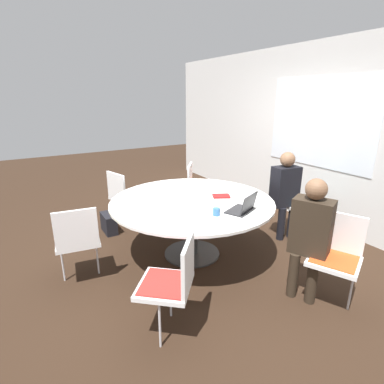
{
  "coord_description": "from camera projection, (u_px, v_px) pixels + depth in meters",
  "views": [
    {
      "loc": [
        2.93,
        -1.75,
        1.94
      ],
      "look_at": [
        0.0,
        0.0,
        0.83
      ],
      "focal_mm": 28.0,
      "sensor_mm": 36.0,
      "label": 1
    }
  ],
  "objects": [
    {
      "name": "ground_plane",
      "position": [
        192.0,
        254.0,
        3.84
      ],
      "size": [
        16.0,
        16.0,
        0.0
      ],
      "primitive_type": "plane",
      "color": "black"
    },
    {
      "name": "wall_back",
      "position": [
        319.0,
        136.0,
        4.52
      ],
      "size": [
        8.0,
        0.07,
        2.7
      ],
      "color": "silver",
      "rests_on": "ground_plane"
    },
    {
      "name": "conference_table",
      "position": [
        192.0,
        208.0,
        3.65
      ],
      "size": [
        1.97,
        1.97,
        0.73
      ],
      "color": "#333333",
      "rests_on": "ground_plane"
    },
    {
      "name": "chair_0",
      "position": [
        337.0,
        252.0,
        2.84
      ],
      "size": [
        0.57,
        0.56,
        0.87
      ],
      "rotation": [
        0.0,
        0.0,
        3.56
      ],
      "color": "white",
      "rests_on": "ground_plane"
    },
    {
      "name": "chair_1",
      "position": [
        294.0,
        198.0,
        4.34
      ],
      "size": [
        0.48,
        0.49,
        0.87
      ],
      "rotation": [
        0.0,
        0.0,
        4.57
      ],
      "color": "white",
      "rests_on": "ground_plane"
    },
    {
      "name": "chair_2",
      "position": [
        198.0,
        185.0,
        4.95
      ],
      "size": [
        0.6,
        0.6,
        0.87
      ],
      "rotation": [
        0.0,
        0.0,
        5.63
      ],
      "color": "white",
      "rests_on": "ground_plane"
    },
    {
      "name": "chair_3",
      "position": [
        124.0,
        194.0,
        4.5
      ],
      "size": [
        0.54,
        0.53,
        0.87
      ],
      "rotation": [
        0.0,
        0.0,
        6.57
      ],
      "color": "white",
      "rests_on": "ground_plane"
    },
    {
      "name": "chair_4",
      "position": [
        77.0,
        237.0,
        3.13
      ],
      "size": [
        0.48,
        0.49,
        0.87
      ],
      "rotation": [
        0.0,
        0.0,
        7.71
      ],
      "color": "white",
      "rests_on": "ground_plane"
    },
    {
      "name": "chair_5",
      "position": [
        173.0,
        279.0,
        2.42
      ],
      "size": [
        0.61,
        0.61,
        0.87
      ],
      "rotation": [
        0.0,
        0.0,
        8.72
      ],
      "color": "white",
      "rests_on": "ground_plane"
    },
    {
      "name": "person_0",
      "position": [
        311.0,
        230.0,
        2.85
      ],
      "size": [
        0.42,
        0.35,
        1.22
      ],
      "rotation": [
        0.0,
        0.0,
        3.56
      ],
      "color": "#2D2319",
      "rests_on": "ground_plane"
    },
    {
      "name": "person_1",
      "position": [
        286.0,
        188.0,
        4.12
      ],
      "size": [
        0.3,
        0.39,
        1.22
      ],
      "rotation": [
        0.0,
        0.0,
        4.57
      ],
      "color": "black",
      "rests_on": "ground_plane"
    },
    {
      "name": "laptop",
      "position": [
        244.0,
        207.0,
        3.23
      ],
      "size": [
        0.35,
        0.4,
        0.21
      ],
      "rotation": [
        0.0,
        0.0,
        -1.15
      ],
      "color": "#232326",
      "rests_on": "conference_table"
    },
    {
      "name": "spiral_notebook",
      "position": [
        221.0,
        196.0,
        3.73
      ],
      "size": [
        0.23,
        0.26,
        0.02
      ],
      "color": "maroon",
      "rests_on": "conference_table"
    },
    {
      "name": "coffee_cup",
      "position": [
        216.0,
        212.0,
        3.14
      ],
      "size": [
        0.08,
        0.08,
        0.08
      ],
      "color": "#33669E",
      "rests_on": "conference_table"
    },
    {
      "name": "handbag",
      "position": [
        109.0,
        223.0,
        4.41
      ],
      "size": [
        0.36,
        0.16,
        0.28
      ],
      "color": "black",
      "rests_on": "ground_plane"
    }
  ]
}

